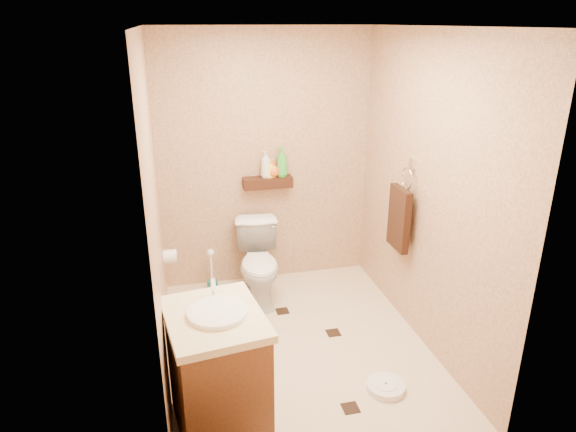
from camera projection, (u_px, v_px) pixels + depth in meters
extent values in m
plane|color=beige|center=(298.00, 347.00, 4.09)|extent=(2.50, 2.50, 0.00)
cube|color=tan|center=(266.00, 161.00, 4.80)|extent=(2.00, 0.04, 2.40)
cube|color=tan|center=(364.00, 288.00, 2.53)|extent=(2.00, 0.04, 2.40)
cube|color=tan|center=(156.00, 217.00, 3.45)|extent=(0.04, 2.50, 2.40)
cube|color=tan|center=(427.00, 195.00, 3.88)|extent=(0.04, 2.50, 2.40)
cube|color=silver|center=(301.00, 26.00, 3.24)|extent=(2.00, 2.50, 0.02)
cube|color=#38190F|center=(268.00, 182.00, 4.79)|extent=(0.46, 0.14, 0.10)
cube|color=black|center=(255.00, 368.00, 3.84)|extent=(0.11, 0.11, 0.01)
cube|color=black|center=(333.00, 333.00, 4.27)|extent=(0.11, 0.11, 0.01)
cube|color=black|center=(350.00, 408.00, 3.44)|extent=(0.11, 0.11, 0.01)
cube|color=black|center=(224.00, 326.00, 4.36)|extent=(0.11, 0.11, 0.01)
cube|color=black|center=(388.00, 381.00, 3.70)|extent=(0.11, 0.11, 0.01)
cube|color=black|center=(282.00, 311.00, 4.59)|extent=(0.11, 0.11, 0.01)
imported|color=white|center=(259.00, 264.00, 4.69)|extent=(0.46, 0.73, 0.71)
cube|color=brown|center=(218.00, 376.00, 3.16)|extent=(0.59, 0.70, 0.77)
cube|color=#F4E8B0|center=(214.00, 318.00, 3.01)|extent=(0.64, 0.74, 0.05)
cylinder|color=white|center=(218.00, 314.00, 3.00)|extent=(0.36, 0.36, 0.05)
cylinder|color=silver|center=(213.00, 286.00, 3.18)|extent=(0.03, 0.03, 0.12)
cylinder|color=white|center=(386.00, 387.00, 3.60)|extent=(0.34, 0.34, 0.05)
cylinder|color=white|center=(386.00, 384.00, 3.59)|extent=(0.16, 0.16, 0.01)
cylinder|color=#186359|center=(213.00, 286.00, 4.92)|extent=(0.10, 0.10, 0.11)
cylinder|color=white|center=(211.00, 267.00, 4.85)|extent=(0.02, 0.02, 0.31)
sphere|color=white|center=(211.00, 253.00, 4.80)|extent=(0.07, 0.07, 0.07)
cube|color=silver|center=(412.00, 163.00, 4.04)|extent=(0.03, 0.06, 0.08)
torus|color=silver|center=(407.00, 178.00, 4.08)|extent=(0.02, 0.19, 0.19)
cube|color=#351B10|center=(399.00, 219.00, 4.19)|extent=(0.06, 0.30, 0.52)
cylinder|color=white|center=(170.00, 256.00, 4.26)|extent=(0.11, 0.11, 0.11)
cylinder|color=silver|center=(164.00, 250.00, 4.23)|extent=(0.04, 0.02, 0.02)
imported|color=silver|center=(266.00, 164.00, 4.73)|extent=(0.13, 0.13, 0.25)
imported|color=yellow|center=(270.00, 168.00, 4.75)|extent=(0.09, 0.09, 0.17)
imported|color=#EB581B|center=(273.00, 169.00, 4.76)|extent=(0.16, 0.16, 0.15)
imported|color=green|center=(282.00, 162.00, 4.75)|extent=(0.15, 0.15, 0.28)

